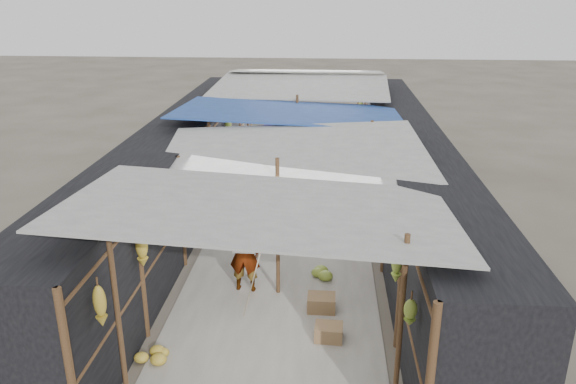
% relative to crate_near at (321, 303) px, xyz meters
% --- Properties ---
extents(aisle_slab, '(3.60, 16.00, 0.02)m').
position_rel_crate_near_xyz_m(aisle_slab, '(-0.80, 4.04, -0.13)').
color(aisle_slab, '#9E998E').
rests_on(aisle_slab, ground).
extents(stall_left, '(1.40, 15.00, 2.30)m').
position_rel_crate_near_xyz_m(stall_left, '(-3.50, 4.04, 1.01)').
color(stall_left, black).
rests_on(stall_left, ground).
extents(stall_right, '(1.40, 15.00, 2.30)m').
position_rel_crate_near_xyz_m(stall_right, '(1.90, 4.04, 1.01)').
color(stall_right, black).
rests_on(stall_right, ground).
extents(crate_near, '(0.49, 0.39, 0.29)m').
position_rel_crate_near_xyz_m(crate_near, '(0.00, 0.00, 0.00)').
color(crate_near, olive).
rests_on(crate_near, ground).
extents(crate_mid, '(0.46, 0.38, 0.26)m').
position_rel_crate_near_xyz_m(crate_mid, '(0.13, -0.86, -0.01)').
color(crate_mid, olive).
rests_on(crate_mid, ground).
extents(crate_back, '(0.45, 0.37, 0.28)m').
position_rel_crate_near_xyz_m(crate_back, '(-1.88, 5.48, -0.01)').
color(crate_back, olive).
rests_on(crate_back, ground).
extents(black_basin, '(0.62, 0.62, 0.19)m').
position_rel_crate_near_xyz_m(black_basin, '(-0.02, 6.79, -0.05)').
color(black_basin, black).
rests_on(black_basin, ground).
extents(vendor_elderly, '(0.59, 0.41, 1.56)m').
position_rel_crate_near_xyz_m(vendor_elderly, '(-1.42, 0.61, 0.64)').
color(vendor_elderly, white).
rests_on(vendor_elderly, ground).
extents(shopper_blue, '(0.89, 0.82, 1.46)m').
position_rel_crate_near_xyz_m(shopper_blue, '(-1.17, 3.04, 0.58)').
color(shopper_blue, navy).
rests_on(shopper_blue, ground).
extents(vendor_seated, '(0.35, 0.59, 0.89)m').
position_rel_crate_near_xyz_m(vendor_seated, '(0.35, 5.71, 0.30)').
color(vendor_seated, '#46433D').
rests_on(vendor_seated, ground).
extents(market_canopy, '(5.62, 15.20, 2.77)m').
position_rel_crate_near_xyz_m(market_canopy, '(-0.78, 4.38, 2.26)').
color(market_canopy, brown).
rests_on(market_canopy, ground).
extents(hanging_bananas, '(3.96, 13.86, 0.79)m').
position_rel_crate_near_xyz_m(hanging_bananas, '(-0.79, 3.57, 1.51)').
color(hanging_bananas, '#AA8E2B').
rests_on(hanging_bananas, ground).
extents(floor_bananas, '(3.97, 10.41, 0.35)m').
position_rel_crate_near_xyz_m(floor_bananas, '(-0.92, 4.48, 0.01)').
color(floor_bananas, olive).
rests_on(floor_bananas, ground).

